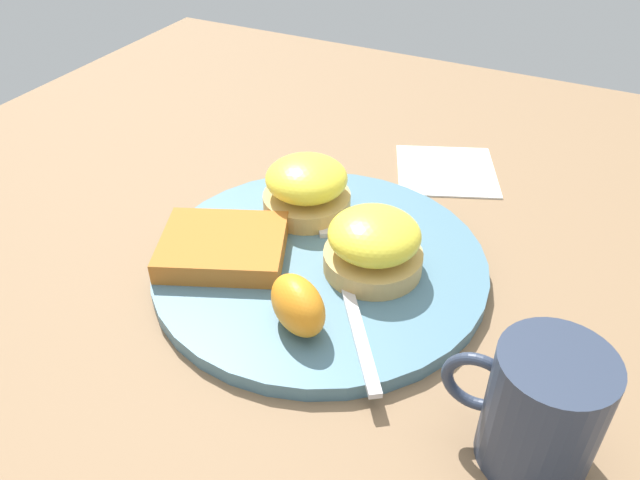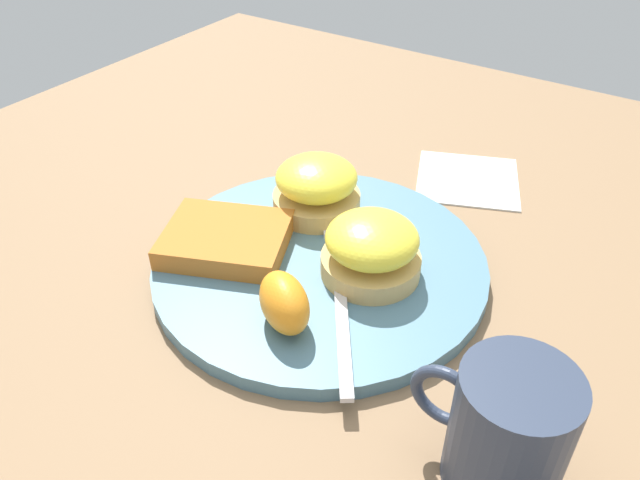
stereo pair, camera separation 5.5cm
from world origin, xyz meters
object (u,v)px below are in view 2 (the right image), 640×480
Objects in this scene: sandwich_benedict_left at (371,248)px; cup at (507,431)px; sandwich_benedict_right at (316,187)px; orange_wedge at (284,303)px; hashbrown_patty at (226,239)px; fork at (339,274)px.

cup is at bearing 143.74° from sandwich_benedict_left.
sandwich_benedict_right is 0.16m from orange_wedge.
sandwich_benedict_right is 0.79× the size of hashbrown_patty.
sandwich_benedict_left is 0.79× the size of hashbrown_patty.
cup is at bearing 151.28° from fork.
hashbrown_patty is at bearing 12.14° from fork.
orange_wedge is (0.03, 0.09, -0.00)m from sandwich_benedict_left.
cup is (-0.19, 0.03, 0.01)m from orange_wedge.
sandwich_benedict_left is 0.20m from cup.
sandwich_benedict_left is 0.42× the size of fork.
hashbrown_patty is 0.53× the size of fork.
sandwich_benedict_left is 0.84× the size of cup.
sandwich_benedict_left is 0.14m from hashbrown_patty.
orange_wedge reaches higher than hashbrown_patty.
hashbrown_patty is 0.11m from fork.
cup is (-0.16, 0.12, 0.01)m from sandwich_benedict_left.
cup reaches higher than fork.
sandwich_benedict_right is at bearing -30.85° from sandwich_benedict_left.
fork is (-0.07, 0.07, -0.02)m from sandwich_benedict_right.
sandwich_benedict_left is at bearing -137.73° from fork.
cup is at bearing 171.84° from orange_wedge.
fork is (-0.00, -0.07, -0.02)m from orange_wedge.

